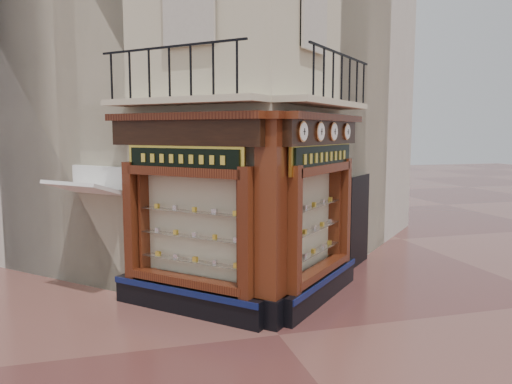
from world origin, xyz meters
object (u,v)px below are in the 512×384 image
object	(u,v)px
clock_c	(334,132)
awning	(88,296)
corner_pilaster	(271,223)
clock_d	(347,132)
clock_a	(303,132)
signboard_right	(323,157)
signboard_left	(183,159)
clock_b	(320,132)

from	to	relation	value
clock_c	awning	distance (m)	6.48
awning	corner_pilaster	bearing A→B (deg)	-173.39
clock_c	clock_d	distance (m)	0.83
clock_a	signboard_right	bearing A→B (deg)	4.80
clock_c	awning	xyz separation A→B (m)	(-5.13, 1.57, -3.62)
clock_a	awning	world-z (taller)	clock_a
clock_c	signboard_left	distance (m)	3.23
corner_pilaster	clock_c	distance (m)	2.65
clock_d	signboard_right	size ratio (longest dim) A/B	0.16
clock_b	signboard_left	xyz separation A→B (m)	(-2.66, 0.42, -0.52)
awning	signboard_right	distance (m)	6.01
clock_d	awning	bearing A→B (deg)	125.23
clock_b	clock_d	bearing A→B (deg)	0.00
clock_b	awning	bearing A→B (deg)	110.48
clock_d	corner_pilaster	bearing A→B (deg)	171.48
clock_b	clock_c	bearing A→B (deg)	0.00
corner_pilaster	clock_d	bearing A→B (deg)	-8.52
clock_d	signboard_left	xyz separation A→B (m)	(-3.78, -0.70, -0.52)
clock_a	clock_b	xyz separation A→B (m)	(0.59, 0.59, -0.00)
corner_pilaster	signboard_right	distance (m)	2.12
clock_b	signboard_right	distance (m)	0.72
clock_b	awning	distance (m)	6.22
signboard_left	signboard_right	xyz separation A→B (m)	(2.92, -0.00, 0.00)
clock_d	signboard_left	bearing A→B (deg)	145.48
clock_c	clock_d	xyz separation A→B (m)	(0.59, 0.59, 0.00)
signboard_left	signboard_right	world-z (taller)	signboard_right
clock_a	clock_d	bearing A→B (deg)	0.00
clock_b	clock_d	size ratio (longest dim) A/B	1.05
clock_d	signboard_right	world-z (taller)	clock_d
clock_b	signboard_right	bearing A→B (deg)	13.00
clock_c	clock_d	size ratio (longest dim) A/B	1.06
signboard_left	awning	bearing A→B (deg)	4.09
clock_a	signboard_left	size ratio (longest dim) A/B	0.19
awning	clock_b	bearing A→B (deg)	-159.52
clock_b	clock_a	bearing A→B (deg)	180.00
signboard_left	clock_a	bearing A→B (deg)	-161.00
corner_pilaster	clock_c	size ratio (longest dim) A/B	10.03
clock_a	clock_b	world-z (taller)	clock_b
clock_d	signboard_left	distance (m)	3.88
clock_b	clock_d	world-z (taller)	clock_b
clock_a	clock_d	world-z (taller)	clock_a
corner_pilaster	clock_a	distance (m)	1.78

